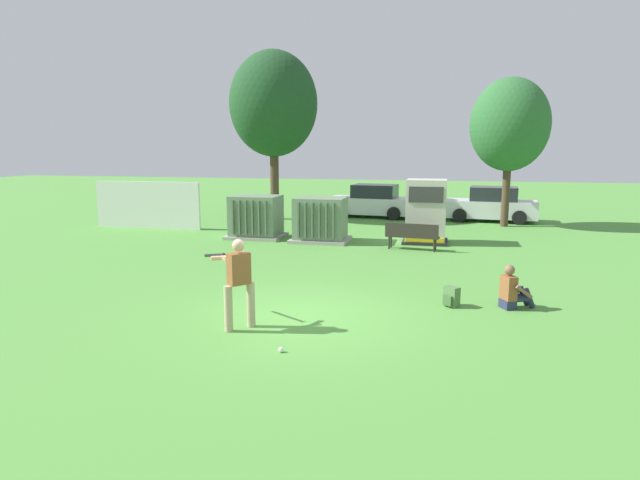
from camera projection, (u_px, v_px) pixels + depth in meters
name	position (u px, v px, depth m)	size (l,w,h in m)	color
ground_plane	(299.00, 317.00, 11.11)	(96.00, 96.00, 0.00)	#51933D
fence_panel	(148.00, 205.00, 23.14)	(4.80, 0.12, 2.00)	white
transformer_west	(256.00, 217.00, 20.70)	(2.10, 1.70, 1.62)	#9E9B93
transformer_mid_west	(320.00, 220.00, 19.90)	(2.10, 1.70, 1.62)	#9E9B93
generator_enclosure	(426.00, 212.00, 19.55)	(1.60, 1.40, 2.30)	#262626
park_bench	(412.00, 234.00, 18.23)	(1.84, 0.65, 0.92)	#2D2823
batter	(238.00, 279.00, 10.24)	(1.38, 1.25, 1.74)	tan
sports_ball	(281.00, 350.00, 9.16)	(0.09, 0.09, 0.09)	white
seated_spectator	(513.00, 291.00, 11.64)	(0.79, 0.67, 0.96)	#282D4C
backpack	(451.00, 297.00, 11.78)	(0.38, 0.37, 0.44)	#4C723F
tree_left	(273.00, 104.00, 25.39)	(4.14, 4.14, 7.91)	#4C3828
tree_center_left	(510.00, 125.00, 23.12)	(3.34, 3.34, 6.38)	#4C3828
parked_car_leftmost	(372.00, 202.00, 26.95)	(4.36, 2.26, 1.62)	silver
parked_car_left_of_center	(491.00, 205.00, 25.39)	(4.33, 2.18, 1.62)	silver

